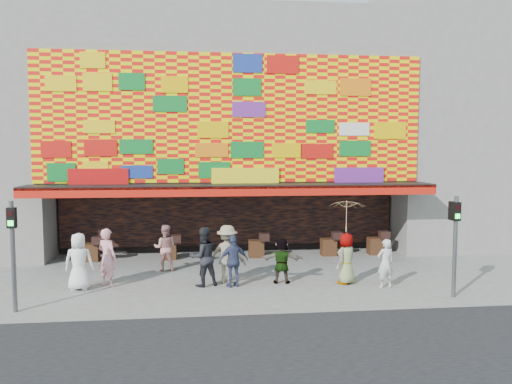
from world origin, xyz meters
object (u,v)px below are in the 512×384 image
signal_left (13,244)px  ped_d (227,254)px  ped_a (79,262)px  ped_c (203,257)px  signal_right (455,235)px  ped_e (234,261)px  ped_f (282,260)px  ped_i (165,248)px  ped_b (107,257)px  ped_h (385,263)px  parasol (347,216)px  ped_g (346,259)px

signal_left → ped_d: size_ratio=1.58×
ped_a → ped_d: size_ratio=0.94×
signal_left → ped_c: 5.51m
signal_right → ped_e: bearing=164.2°
ped_f → ped_e: bearing=20.8°
signal_right → ped_c: size_ratio=1.59×
ped_d → ped_i: 2.88m
ped_b → ped_f: ped_b is taller
ped_h → ped_b: bearing=-16.1°
ped_h → ped_a: bearing=-13.6°
ped_c → ped_f: ped_c is taller
ped_h → parasol: bearing=-36.1°
ped_c → ped_g: (4.61, -0.24, -0.12)m
ped_c → ped_e: bearing=146.9°
ped_e → signal_left: bearing=0.4°
ped_f → ped_b: bearing=8.6°
signal_right → ped_f: (-4.81, 2.09, -1.11)m
signal_right → ped_h: 2.31m
signal_left → ped_h: signal_left is taller
signal_right → parasol: signal_right is taller
signal_left → ped_i: size_ratio=1.81×
ped_b → signal_left: bearing=81.2°
ped_d → ped_e: size_ratio=1.14×
signal_right → ped_b: size_ratio=1.61×
ped_b → ped_i: 2.55m
ped_f → parasol: 2.56m
ped_a → ped_c: (3.84, 0.03, 0.05)m
ped_e → ped_g: 3.66m
ped_b → ped_d: ped_d is taller
signal_left → ped_e: signal_left is taller
ped_e → parasol: bearing=163.1°
signal_right → ped_i: size_ratio=1.81×
ped_f → parasol: (2.07, -0.31, 1.47)m
signal_right → signal_left: bearing=180.0°
signal_left → ped_c: signal_left is taller
ped_b → ped_i: bearing=-99.0°
signal_left → ped_h: (10.76, 1.21, -1.09)m
signal_left → ped_i: signal_left is taller
ped_e → ped_h: bearing=156.4°
ped_d → ped_g: bearing=-165.1°
ped_a → ped_f: ped_a is taller
ped_c → ped_f: bearing=161.0°
signal_right → ped_b: (-10.39, 2.31, -0.93)m
ped_c → ped_d: 0.83m
signal_right → ped_d: signal_right is taller
ped_a → ped_c: ped_c is taller
signal_right → ped_g: bearing=147.0°
ped_i → ped_h: bearing=160.6°
ped_a → ped_b: ped_b is taller
ped_a → ped_e: size_ratio=1.08×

